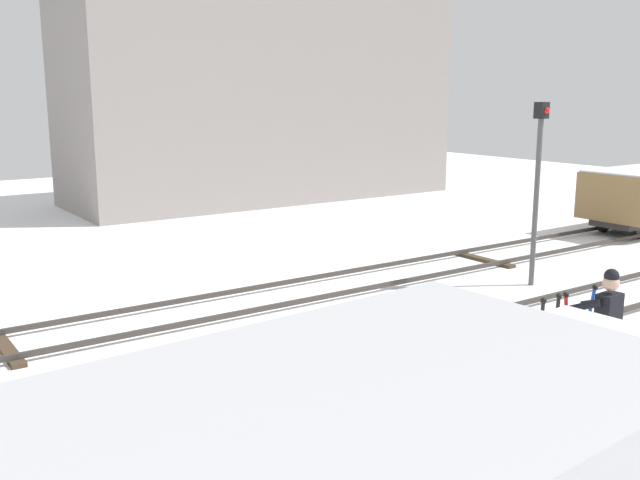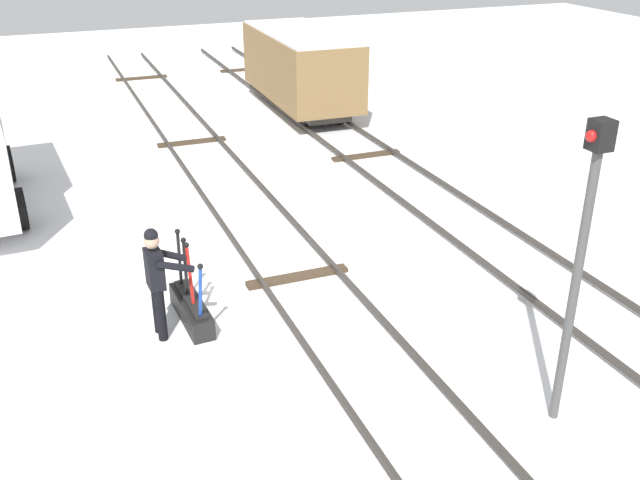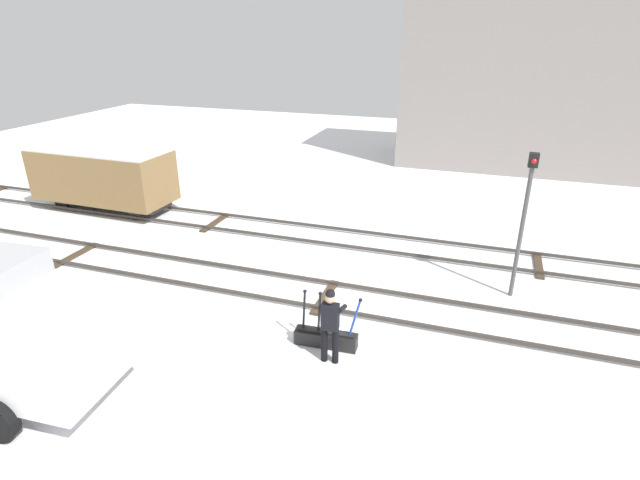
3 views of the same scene
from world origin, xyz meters
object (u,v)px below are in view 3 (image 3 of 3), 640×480
(switch_lever_frame, at_px, (326,336))
(rail_worker, at_px, (330,321))
(signal_post, at_px, (524,213))
(freight_car_mid_siding, at_px, (103,176))

(switch_lever_frame, xyz_separation_m, rail_worker, (0.27, -0.53, 0.82))
(switch_lever_frame, relative_size, rail_worker, 0.86)
(signal_post, bearing_deg, rail_worker, -131.40)
(switch_lever_frame, bearing_deg, rail_worker, -65.85)
(switch_lever_frame, xyz_separation_m, signal_post, (4.26, 4.00, 2.26))
(signal_post, distance_m, freight_car_mid_siding, 16.10)
(signal_post, height_order, freight_car_mid_siding, signal_post)
(switch_lever_frame, distance_m, freight_car_mid_siding, 13.27)
(rail_worker, relative_size, freight_car_mid_siding, 0.32)
(signal_post, xyz_separation_m, freight_car_mid_siding, (-15.91, 2.26, -1.05))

